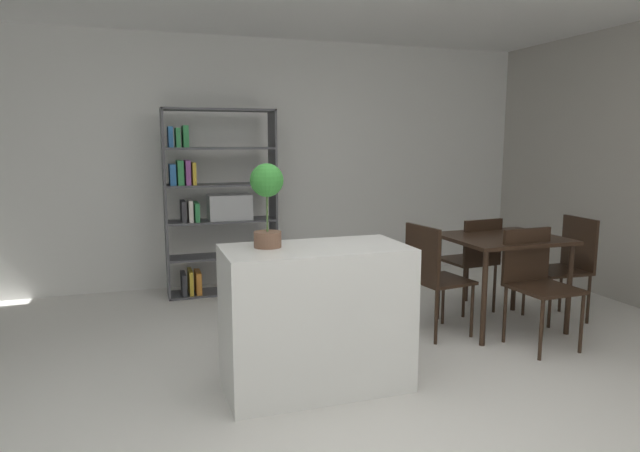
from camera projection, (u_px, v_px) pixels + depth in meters
ground_plane at (353, 403)px, 3.37m from camera, size 9.32×9.32×0.00m
back_partition at (249, 163)px, 6.13m from camera, size 6.78×0.06×2.70m
kitchen_island at (316, 317)px, 3.54m from camera, size 1.17×0.61×0.93m
potted_plant_on_island at (267, 195)px, 3.41m from camera, size 0.21×0.21×0.53m
open_bookshelf at (214, 203)px, 5.67m from camera, size 1.13×0.33×1.91m
dining_table at (503, 248)px, 4.67m from camera, size 0.94×0.81×0.79m
dining_chair_island_side at (432, 271)px, 4.47m from camera, size 0.48×0.48×0.92m
dining_chair_far at (474, 256)px, 5.10m from camera, size 0.45×0.49×0.89m
dining_chair_window_side at (568, 260)px, 4.90m from camera, size 0.48×0.43×0.92m
dining_chair_near at (535, 276)px, 4.29m from camera, size 0.47×0.48×0.91m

